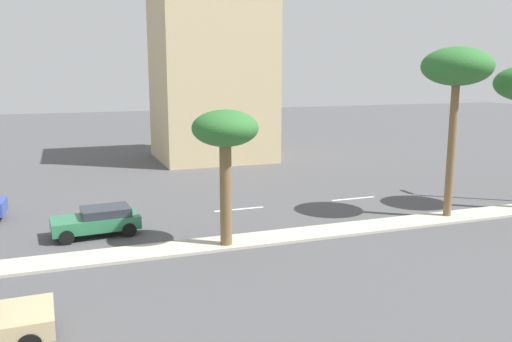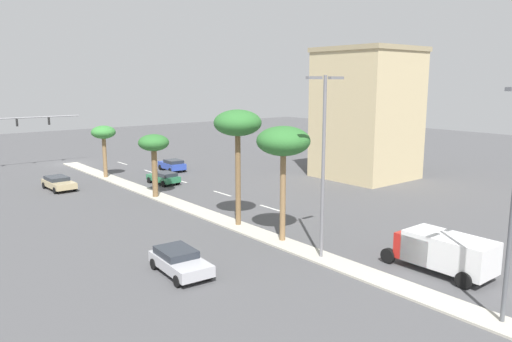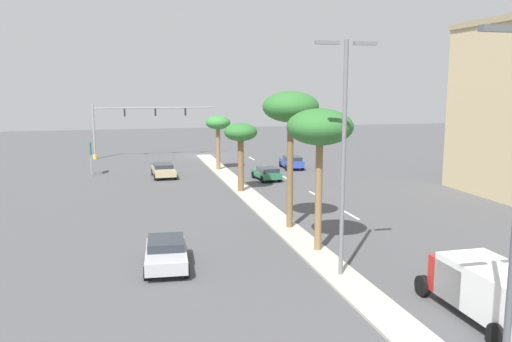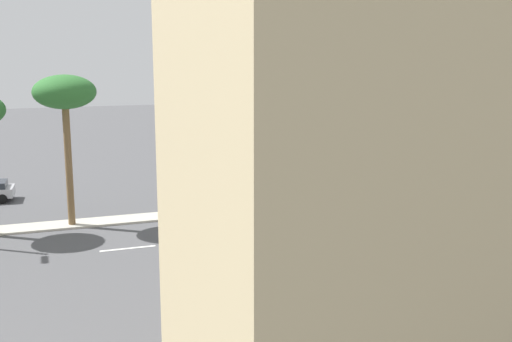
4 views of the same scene
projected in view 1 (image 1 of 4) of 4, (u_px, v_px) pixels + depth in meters
name	position (u px, v px, depth m)	size (l,w,h in m)	color
ground_plane	(422.00, 222.00, 26.50)	(160.00, 160.00, 0.00)	#4C4C4F
lane_stripe_outboard	(88.00, 223.00, 26.22)	(0.20, 2.80, 0.01)	silver
lane_stripe_front	(239.00, 209.00, 28.88)	(0.20, 2.80, 0.01)	silver
lane_stripe_right	(353.00, 199.00, 31.27)	(0.20, 2.80, 0.01)	silver
commercial_building	(211.00, 75.00, 44.42)	(9.05, 9.44, 14.13)	#C6B284
palm_tree_near	(225.00, 134.00, 21.83)	(2.77, 2.77, 5.75)	brown
palm_tree_outboard	(457.00, 70.00, 25.86)	(3.44, 3.44, 8.47)	brown
sedan_green_rear	(98.00, 220.00, 24.24)	(2.18, 3.98, 1.27)	#287047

